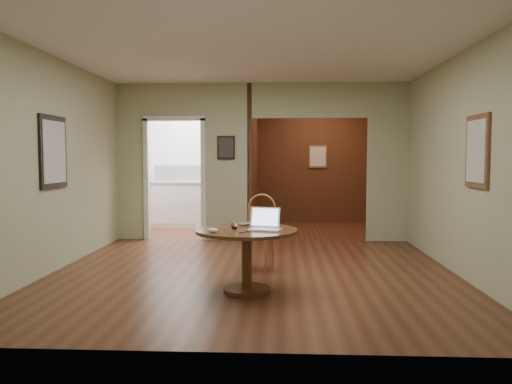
{
  "coord_description": "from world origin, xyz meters",
  "views": [
    {
      "loc": [
        0.34,
        -6.06,
        1.44
      ],
      "look_at": [
        0.05,
        -0.2,
        1.03
      ],
      "focal_mm": 35.0,
      "sensor_mm": 36.0,
      "label": 1
    }
  ],
  "objects_px": {
    "open_laptop": "(265,224)",
    "closed_laptop": "(255,224)",
    "chair": "(260,228)",
    "dining_table": "(247,245)"
  },
  "relations": [
    {
      "from": "open_laptop",
      "to": "closed_laptop",
      "type": "relative_size",
      "value": 1.04
    },
    {
      "from": "chair",
      "to": "dining_table",
      "type": "bearing_deg",
      "value": -79.77
    },
    {
      "from": "open_laptop",
      "to": "closed_laptop",
      "type": "xyz_separation_m",
      "value": [
        -0.12,
        0.31,
        -0.05
      ]
    },
    {
      "from": "dining_table",
      "to": "open_laptop",
      "type": "bearing_deg",
      "value": -4.54
    },
    {
      "from": "closed_laptop",
      "to": "open_laptop",
      "type": "bearing_deg",
      "value": -98.52
    },
    {
      "from": "dining_table",
      "to": "closed_laptop",
      "type": "height_order",
      "value": "closed_laptop"
    },
    {
      "from": "chair",
      "to": "open_laptop",
      "type": "xyz_separation_m",
      "value": [
        0.1,
        -1.05,
        0.2
      ]
    },
    {
      "from": "dining_table",
      "to": "chair",
      "type": "relative_size",
      "value": 1.11
    },
    {
      "from": "dining_table",
      "to": "open_laptop",
      "type": "height_order",
      "value": "open_laptop"
    },
    {
      "from": "chair",
      "to": "open_laptop",
      "type": "height_order",
      "value": "chair"
    }
  ]
}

